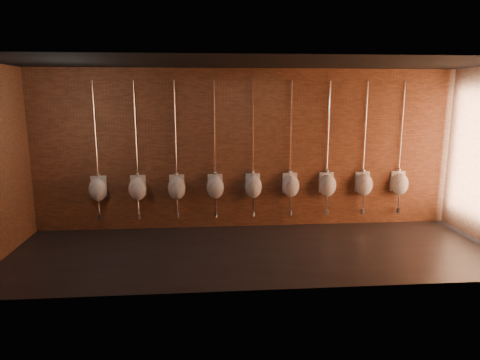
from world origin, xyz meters
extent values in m
plane|color=black|center=(0.00, 0.00, 0.00)|extent=(8.50, 8.50, 0.00)
cube|color=black|center=(0.00, 0.00, 3.20)|extent=(8.50, 3.00, 0.04)
cube|color=brown|center=(0.00, 1.50, 1.60)|extent=(8.50, 0.04, 3.20)
cube|color=brown|center=(0.00, -1.50, 1.60)|extent=(8.50, 0.04, 3.20)
ellipsoid|color=white|center=(-2.97, 1.37, 0.86)|extent=(0.36, 0.32, 0.47)
cube|color=white|center=(-2.97, 1.48, 0.91)|extent=(0.30, 0.05, 0.42)
cylinder|color=gray|center=(-2.97, 1.25, 0.89)|extent=(0.21, 0.03, 0.21)
cylinder|color=white|center=(-2.97, 1.46, 2.02)|extent=(0.02, 0.02, 1.86)
sphere|color=white|center=(-2.97, 1.45, 1.15)|extent=(0.08, 0.08, 0.08)
cylinder|color=white|center=(-2.97, 1.46, 2.95)|extent=(0.06, 0.06, 0.01)
cylinder|color=white|center=(-2.97, 1.37, 0.52)|extent=(0.03, 0.03, 0.33)
cylinder|color=white|center=(-2.97, 1.37, 0.30)|extent=(0.08, 0.08, 0.11)
cylinder|color=white|center=(-2.97, 1.44, 0.30)|extent=(0.03, 0.15, 0.03)
ellipsoid|color=white|center=(-2.20, 1.37, 0.86)|extent=(0.36, 0.32, 0.47)
cube|color=white|center=(-2.20, 1.48, 0.91)|extent=(0.30, 0.05, 0.42)
cylinder|color=gray|center=(-2.20, 1.25, 0.89)|extent=(0.21, 0.03, 0.21)
cylinder|color=white|center=(-2.20, 1.46, 2.02)|extent=(0.02, 0.02, 1.86)
sphere|color=white|center=(-2.20, 1.45, 1.15)|extent=(0.08, 0.08, 0.08)
cylinder|color=white|center=(-2.20, 1.46, 2.95)|extent=(0.06, 0.06, 0.01)
cylinder|color=white|center=(-2.20, 1.37, 0.52)|extent=(0.03, 0.03, 0.33)
cylinder|color=white|center=(-2.20, 1.37, 0.30)|extent=(0.08, 0.08, 0.11)
cylinder|color=white|center=(-2.20, 1.44, 0.30)|extent=(0.03, 0.15, 0.03)
ellipsoid|color=white|center=(-1.43, 1.37, 0.86)|extent=(0.36, 0.32, 0.47)
cube|color=white|center=(-1.43, 1.48, 0.91)|extent=(0.30, 0.05, 0.42)
cylinder|color=gray|center=(-1.43, 1.25, 0.89)|extent=(0.21, 0.03, 0.21)
cylinder|color=white|center=(-1.43, 1.46, 2.02)|extent=(0.02, 0.02, 1.86)
sphere|color=white|center=(-1.43, 1.45, 1.15)|extent=(0.08, 0.08, 0.08)
cylinder|color=white|center=(-1.43, 1.46, 2.95)|extent=(0.06, 0.06, 0.01)
cylinder|color=white|center=(-1.43, 1.37, 0.52)|extent=(0.03, 0.03, 0.33)
cylinder|color=white|center=(-1.43, 1.37, 0.30)|extent=(0.08, 0.08, 0.11)
cylinder|color=white|center=(-1.43, 1.44, 0.30)|extent=(0.03, 0.15, 0.03)
ellipsoid|color=white|center=(-0.66, 1.37, 0.86)|extent=(0.36, 0.32, 0.47)
cube|color=white|center=(-0.66, 1.48, 0.91)|extent=(0.30, 0.05, 0.42)
cylinder|color=gray|center=(-0.66, 1.25, 0.89)|extent=(0.21, 0.03, 0.21)
cylinder|color=white|center=(-0.66, 1.46, 2.02)|extent=(0.02, 0.02, 1.86)
sphere|color=white|center=(-0.66, 1.45, 1.15)|extent=(0.08, 0.08, 0.08)
cylinder|color=white|center=(-0.66, 1.46, 2.95)|extent=(0.06, 0.06, 0.01)
cylinder|color=white|center=(-0.66, 1.37, 0.52)|extent=(0.03, 0.03, 0.33)
cylinder|color=white|center=(-0.66, 1.37, 0.30)|extent=(0.08, 0.08, 0.11)
cylinder|color=white|center=(-0.66, 1.44, 0.30)|extent=(0.03, 0.15, 0.03)
ellipsoid|color=white|center=(0.11, 1.37, 0.86)|extent=(0.36, 0.32, 0.47)
cube|color=white|center=(0.11, 1.48, 0.91)|extent=(0.30, 0.05, 0.42)
cylinder|color=gray|center=(0.11, 1.25, 0.89)|extent=(0.21, 0.03, 0.21)
cylinder|color=white|center=(0.11, 1.46, 2.02)|extent=(0.02, 0.02, 1.86)
sphere|color=white|center=(0.11, 1.45, 1.15)|extent=(0.08, 0.08, 0.08)
cylinder|color=white|center=(0.11, 1.46, 2.95)|extent=(0.06, 0.06, 0.01)
cylinder|color=white|center=(0.11, 1.37, 0.52)|extent=(0.03, 0.03, 0.33)
cylinder|color=white|center=(0.11, 1.37, 0.30)|extent=(0.08, 0.08, 0.11)
cylinder|color=white|center=(0.11, 1.44, 0.30)|extent=(0.03, 0.15, 0.03)
ellipsoid|color=white|center=(0.88, 1.37, 0.86)|extent=(0.36, 0.32, 0.47)
cube|color=white|center=(0.88, 1.48, 0.91)|extent=(0.30, 0.05, 0.42)
cylinder|color=gray|center=(0.88, 1.25, 0.89)|extent=(0.21, 0.03, 0.21)
cylinder|color=white|center=(0.88, 1.46, 2.02)|extent=(0.02, 0.02, 1.86)
sphere|color=white|center=(0.88, 1.45, 1.15)|extent=(0.08, 0.08, 0.08)
cylinder|color=white|center=(0.88, 1.46, 2.95)|extent=(0.06, 0.06, 0.01)
cylinder|color=white|center=(0.88, 1.37, 0.52)|extent=(0.03, 0.03, 0.33)
cylinder|color=white|center=(0.88, 1.37, 0.30)|extent=(0.08, 0.08, 0.11)
cylinder|color=white|center=(0.88, 1.44, 0.30)|extent=(0.03, 0.15, 0.03)
ellipsoid|color=white|center=(1.65, 1.37, 0.86)|extent=(0.36, 0.32, 0.47)
cube|color=white|center=(1.65, 1.48, 0.91)|extent=(0.30, 0.05, 0.42)
cylinder|color=gray|center=(1.65, 1.25, 0.89)|extent=(0.21, 0.03, 0.21)
cylinder|color=white|center=(1.65, 1.46, 2.02)|extent=(0.02, 0.02, 1.86)
sphere|color=white|center=(1.65, 1.45, 1.15)|extent=(0.08, 0.08, 0.08)
cylinder|color=white|center=(1.65, 1.46, 2.95)|extent=(0.06, 0.06, 0.01)
cylinder|color=white|center=(1.65, 1.37, 0.52)|extent=(0.03, 0.03, 0.33)
cylinder|color=white|center=(1.65, 1.37, 0.30)|extent=(0.08, 0.08, 0.11)
cylinder|color=white|center=(1.65, 1.44, 0.30)|extent=(0.03, 0.15, 0.03)
ellipsoid|color=white|center=(2.42, 1.37, 0.86)|extent=(0.36, 0.32, 0.47)
cube|color=white|center=(2.42, 1.48, 0.91)|extent=(0.30, 0.05, 0.42)
cylinder|color=gray|center=(2.42, 1.25, 0.89)|extent=(0.21, 0.03, 0.21)
cylinder|color=white|center=(2.42, 1.46, 2.02)|extent=(0.02, 0.02, 1.86)
sphere|color=white|center=(2.42, 1.45, 1.15)|extent=(0.08, 0.08, 0.08)
cylinder|color=white|center=(2.42, 1.46, 2.95)|extent=(0.06, 0.06, 0.01)
cylinder|color=white|center=(2.42, 1.37, 0.52)|extent=(0.03, 0.03, 0.33)
cylinder|color=white|center=(2.42, 1.37, 0.30)|extent=(0.08, 0.08, 0.11)
cylinder|color=white|center=(2.42, 1.44, 0.30)|extent=(0.03, 0.15, 0.03)
ellipsoid|color=white|center=(3.19, 1.37, 0.86)|extent=(0.36, 0.32, 0.47)
cube|color=white|center=(3.19, 1.48, 0.91)|extent=(0.30, 0.05, 0.42)
cylinder|color=gray|center=(3.19, 1.25, 0.89)|extent=(0.21, 0.03, 0.21)
cylinder|color=white|center=(3.19, 1.46, 2.02)|extent=(0.02, 0.02, 1.86)
sphere|color=white|center=(3.19, 1.45, 1.15)|extent=(0.08, 0.08, 0.08)
cylinder|color=white|center=(3.19, 1.46, 2.95)|extent=(0.06, 0.06, 0.01)
cylinder|color=white|center=(3.19, 1.37, 0.52)|extent=(0.03, 0.03, 0.33)
cylinder|color=white|center=(3.19, 1.37, 0.30)|extent=(0.08, 0.08, 0.11)
cylinder|color=white|center=(3.19, 1.44, 0.30)|extent=(0.03, 0.15, 0.03)
camera|label=1|loc=(-0.88, -7.03, 2.70)|focal=32.00mm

